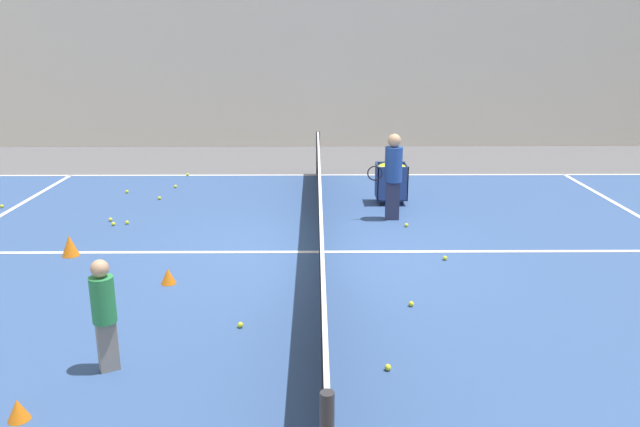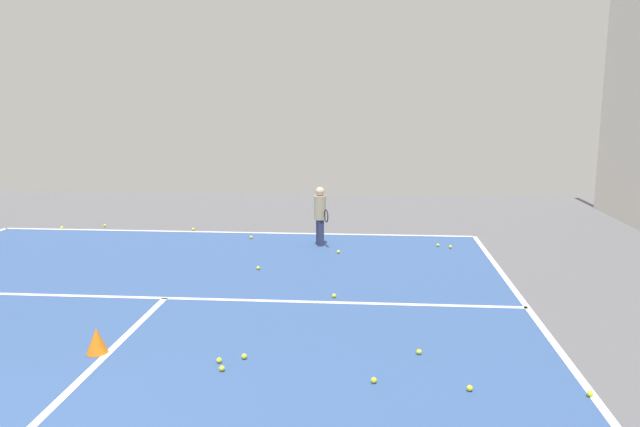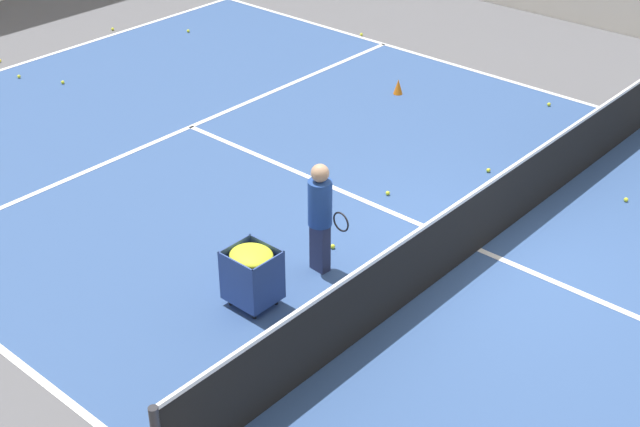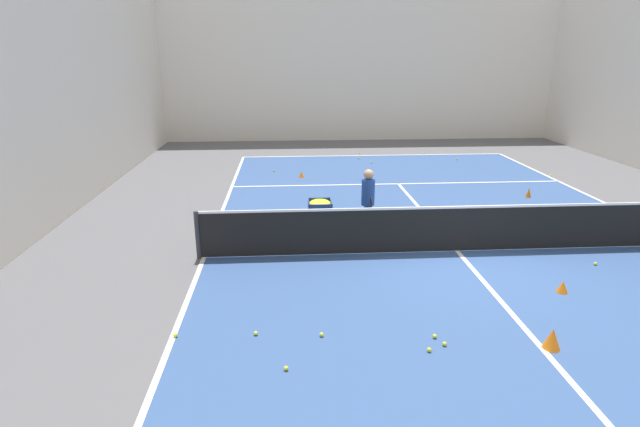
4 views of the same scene
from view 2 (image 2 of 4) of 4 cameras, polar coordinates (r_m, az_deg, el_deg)
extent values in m
cube|color=white|center=(15.08, -7.95, -1.72)|extent=(11.39, 0.10, 0.00)
cube|color=white|center=(10.40, -13.99, -7.52)|extent=(11.39, 0.10, 0.00)
cube|color=#2D3351|center=(13.57, 0.00, -1.74)|extent=(0.19, 0.24, 0.58)
cylinder|color=tan|center=(13.47, 0.00, 0.54)|extent=(0.33, 0.33, 0.52)
sphere|color=beige|center=(13.41, 0.00, 2.03)|extent=(0.19, 0.19, 0.19)
torus|color=black|center=(13.21, 0.57, -0.22)|extent=(0.12, 0.27, 0.28)
cone|color=orange|center=(8.46, -19.73, -10.86)|extent=(0.27, 0.27, 0.33)
sphere|color=yellow|center=(11.77, -5.67, -4.98)|extent=(0.07, 0.07, 0.07)
sphere|color=yellow|center=(7.63, -8.95, -13.82)|extent=(0.07, 0.07, 0.07)
sphere|color=yellow|center=(7.27, 13.53, -15.27)|extent=(0.07, 0.07, 0.07)
sphere|color=yellow|center=(16.47, -19.08, -1.05)|extent=(0.07, 0.07, 0.07)
sphere|color=yellow|center=(7.85, -9.21, -13.11)|extent=(0.07, 0.07, 0.07)
sphere|color=yellow|center=(7.29, 4.95, -14.95)|extent=(0.07, 0.07, 0.07)
sphere|color=yellow|center=(13.64, 11.84, -2.99)|extent=(0.07, 0.07, 0.07)
sphere|color=yellow|center=(10.11, 1.29, -7.52)|extent=(0.07, 0.07, 0.07)
sphere|color=yellow|center=(13.74, 10.72, -2.86)|extent=(0.07, 0.07, 0.07)
sphere|color=yellow|center=(14.35, -6.30, -2.17)|extent=(0.07, 0.07, 0.07)
sphere|color=yellow|center=(8.09, 9.04, -12.38)|extent=(0.07, 0.07, 0.07)
sphere|color=yellow|center=(7.55, 23.45, -14.88)|extent=(0.07, 0.07, 0.07)
sphere|color=yellow|center=(12.93, 1.70, -3.52)|extent=(0.07, 0.07, 0.07)
sphere|color=yellow|center=(7.92, -6.94, -12.84)|extent=(0.07, 0.07, 0.07)
sphere|color=yellow|center=(15.44, -11.51, -1.42)|extent=(0.07, 0.07, 0.07)
sphere|color=yellow|center=(16.60, -22.53, -1.19)|extent=(0.07, 0.07, 0.07)
camera|label=1|loc=(13.12, -71.24, 4.27)|focal=35.00mm
camera|label=3|loc=(11.18, 43.64, 27.59)|focal=50.00mm
camera|label=4|loc=(13.57, 7.31, 15.20)|focal=28.00mm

